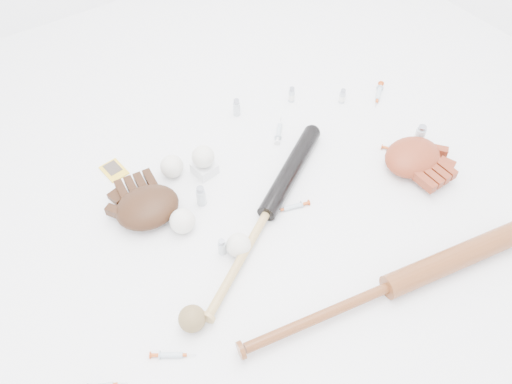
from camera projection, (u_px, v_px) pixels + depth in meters
bat_dark at (267, 212)px, 1.61m from camera, size 0.77×0.49×0.06m
bat_wood at (390, 287)px, 1.43m from camera, size 0.99×0.26×0.07m
glove_dark at (147, 207)px, 1.61m from camera, size 0.27×0.27×0.09m
glove_tan at (413, 157)px, 1.75m from camera, size 0.25×0.25×0.09m
trading_card at (114, 170)px, 1.76m from camera, size 0.08×0.10×0.01m
pedestal at (205, 168)px, 1.74m from camera, size 0.08×0.08×0.04m
baseball_on_pedestal at (203, 157)px, 1.70m from camera, size 0.08×0.08×0.08m
baseball_left at (182, 221)px, 1.57m from camera, size 0.08×0.08×0.08m
baseball_upper at (172, 166)px, 1.72m from camera, size 0.08×0.08×0.08m
baseball_mid at (239, 245)px, 1.52m from camera, size 0.08×0.08×0.08m
baseball_aged at (192, 319)px, 1.37m from camera, size 0.08×0.08×0.08m
syringe_0 at (171, 355)px, 1.33m from camera, size 0.13×0.10×0.02m
syringe_1 at (293, 207)px, 1.65m from camera, size 0.14×0.06×0.02m
syringe_2 at (279, 131)px, 1.88m from camera, size 0.13×0.14×0.02m
syringe_3 at (397, 150)px, 1.82m from camera, size 0.10×0.12×0.02m
syringe_4 at (379, 94)px, 2.02m from camera, size 0.15×0.13×0.02m
vial_0 at (292, 94)px, 1.98m from camera, size 0.03×0.03×0.07m
vial_1 at (342, 96)px, 1.98m from camera, size 0.02×0.02×0.06m
vial_2 at (201, 196)px, 1.64m from camera, size 0.03×0.03×0.08m
vial_3 at (420, 135)px, 1.82m from camera, size 0.04×0.04×0.09m
vial_4 at (222, 247)px, 1.52m from camera, size 0.03×0.03×0.06m
vial_5 at (237, 107)px, 1.93m from camera, size 0.03×0.03×0.07m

